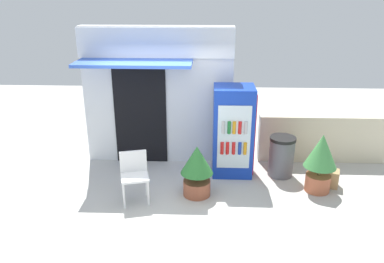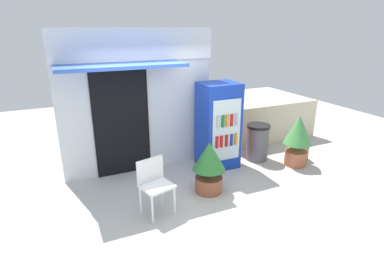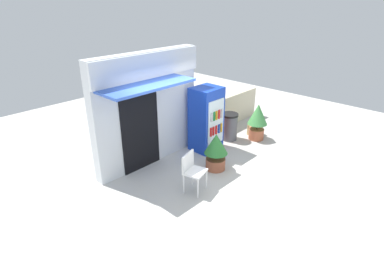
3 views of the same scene
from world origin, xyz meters
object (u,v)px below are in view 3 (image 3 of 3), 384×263
Objects in this scene: drink_cooler at (207,119)px; cardboard_box at (255,130)px; potted_plant_curbside at (258,119)px; trash_bin at (229,126)px; potted_plant_near_shop at (216,149)px; plastic_chair at (192,169)px.

cardboard_box is (1.75, -0.48, -0.73)m from drink_cooler.
trash_bin is (-0.57, 0.60, -0.24)m from potted_plant_curbside.
potted_plant_near_shop is 1.17× the size of trash_bin.
plastic_chair is 3.31m from potted_plant_curbside.
trash_bin is (0.96, -0.07, -0.48)m from drink_cooler.
potted_plant_curbside is 0.57m from cardboard_box.
potted_plant_near_shop is 2.50m from cardboard_box.
drink_cooler is at bearing 156.21° from potted_plant_curbside.
cardboard_box is at bearing 9.97° from potted_plant_near_shop.
drink_cooler is 1.88× the size of potted_plant_near_shop.
plastic_chair is (-1.75, -1.12, -0.35)m from drink_cooler.
trash_bin is at bearing 26.96° from potted_plant_near_shop.
plastic_chair is 0.94× the size of potted_plant_near_shop.
drink_cooler reaches higher than trash_bin.
potted_plant_curbside is at bearing -23.79° from drink_cooler.
plastic_chair is 0.81× the size of potted_plant_curbside.
potted_plant_near_shop reaches higher than trash_bin.
drink_cooler reaches higher than plastic_chair.
potted_plant_curbside is 0.86m from trash_bin.
drink_cooler is 2.11m from plastic_chair.
plastic_chair is at bearing -172.21° from potted_plant_curbside.
trash_bin is 0.93m from cardboard_box.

